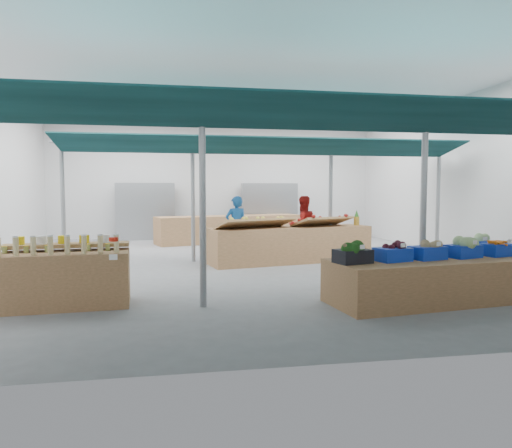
% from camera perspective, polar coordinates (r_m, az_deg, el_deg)
% --- Properties ---
extents(floor, '(13.00, 13.00, 0.00)m').
position_cam_1_polar(floor, '(10.92, -2.46, -4.94)').
color(floor, slate).
rests_on(floor, ground).
extents(hall, '(13.00, 13.00, 13.00)m').
position_cam_1_polar(hall, '(12.25, -3.35, 8.43)').
color(hall, silver).
rests_on(hall, ground).
extents(pole_grid, '(10.00, 4.60, 3.00)m').
position_cam_1_polar(pole_grid, '(9.20, 3.54, 4.70)').
color(pole_grid, gray).
rests_on(pole_grid, floor).
extents(awnings, '(9.50, 7.08, 0.30)m').
position_cam_1_polar(awnings, '(9.26, 3.56, 10.70)').
color(awnings, '#0A272A').
rests_on(awnings, pole_grid).
extents(back_shelving_left, '(2.00, 0.50, 2.00)m').
position_cam_1_polar(back_shelving_left, '(16.76, -13.60, 1.50)').
color(back_shelving_left, '#B23F33').
rests_on(back_shelving_left, floor).
extents(back_shelving_right, '(2.00, 0.50, 2.00)m').
position_cam_1_polar(back_shelving_right, '(17.05, 1.67, 1.65)').
color(back_shelving_right, '#B23F33').
rests_on(back_shelving_right, floor).
extents(bottle_shelf, '(1.89, 1.23, 1.09)m').
position_cam_1_polar(bottle_shelf, '(7.40, -22.69, -6.07)').
color(bottle_shelf, brown).
rests_on(bottle_shelf, floor).
extents(veg_counter, '(3.55, 1.58, 0.67)m').
position_cam_1_polar(veg_counter, '(7.68, 21.68, -6.51)').
color(veg_counter, brown).
rests_on(veg_counter, floor).
extents(fruit_counter, '(4.10, 1.76, 0.86)m').
position_cam_1_polar(fruit_counter, '(11.11, 4.38, -2.58)').
color(fruit_counter, brown).
rests_on(fruit_counter, floor).
extents(far_counter, '(5.08, 2.40, 0.90)m').
position_cam_1_polar(far_counter, '(15.57, -3.30, -0.60)').
color(far_counter, brown).
rests_on(far_counter, floor).
extents(crate_stack, '(0.61, 0.53, 0.61)m').
position_cam_1_polar(crate_stack, '(8.05, 25.56, -6.34)').
color(crate_stack, '#1032B2').
rests_on(crate_stack, floor).
extents(vendor_left, '(0.65, 0.49, 1.60)m').
position_cam_1_polar(vendor_left, '(11.93, -2.50, -0.32)').
color(vendor_left, '#154E8E').
rests_on(vendor_left, floor).
extents(vendor_right, '(0.88, 0.75, 1.60)m').
position_cam_1_polar(vendor_right, '(12.28, 5.86, -0.22)').
color(vendor_right, maroon).
rests_on(vendor_right, floor).
extents(crate_broccoli, '(0.57, 0.47, 0.35)m').
position_cam_1_polar(crate_broccoli, '(6.78, 12.00, -3.47)').
color(crate_broccoli, black).
rests_on(crate_broccoli, veg_counter).
extents(crate_beets, '(0.57, 0.47, 0.29)m').
position_cam_1_polar(crate_beets, '(7.13, 16.69, -3.39)').
color(crate_beets, '#1032B2').
rests_on(crate_beets, veg_counter).
extents(crate_celeriac, '(0.57, 0.47, 0.31)m').
position_cam_1_polar(crate_celeriac, '(7.49, 20.64, -3.05)').
color(crate_celeriac, '#1032B2').
rests_on(crate_celeriac, veg_counter).
extents(crate_cabbage, '(0.57, 0.47, 0.35)m').
position_cam_1_polar(crate_cabbage, '(7.92, 24.47, -2.68)').
color(crate_cabbage, '#1032B2').
rests_on(crate_cabbage, veg_counter).
extents(crate_carrots, '(0.57, 0.47, 0.29)m').
position_cam_1_polar(crate_carrots, '(8.38, 27.88, -2.76)').
color(crate_carrots, '#1032B2').
rests_on(crate_carrots, veg_counter).
extents(sparrow, '(0.12, 0.09, 0.11)m').
position_cam_1_polar(sparrow, '(6.60, 11.34, -2.89)').
color(sparrow, brown).
rests_on(sparrow, crate_broccoli).
extents(pole_ribbon, '(0.12, 0.12, 0.28)m').
position_cam_1_polar(pole_ribbon, '(6.06, -17.39, -2.04)').
color(pole_ribbon, red).
rests_on(pole_ribbon, pole_grid).
extents(apple_heap_yellow, '(2.02, 1.41, 0.27)m').
position_cam_1_polar(apple_heap_yellow, '(10.59, -0.00, 0.34)').
color(apple_heap_yellow, '#997247').
rests_on(apple_heap_yellow, fruit_counter).
extents(apple_heap_red, '(1.65, 1.25, 0.27)m').
position_cam_1_polar(apple_heap_red, '(11.35, 8.28, 0.54)').
color(apple_heap_red, '#997247').
rests_on(apple_heap_red, fruit_counter).
extents(pineapple, '(0.14, 0.14, 0.39)m').
position_cam_1_polar(pineapple, '(11.88, 12.46, 0.72)').
color(pineapple, '#8C6019').
rests_on(pineapple, fruit_counter).
extents(crate_extra, '(0.51, 0.41, 0.32)m').
position_cam_1_polar(crate_extra, '(8.68, 25.88, -2.24)').
color(crate_extra, '#1032B2').
rests_on(crate_extra, veg_counter).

